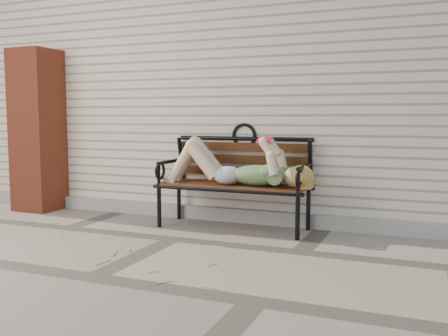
% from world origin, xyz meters
% --- Properties ---
extents(ground, '(80.00, 80.00, 0.00)m').
position_xyz_m(ground, '(0.00, 0.00, 0.00)').
color(ground, '#7A6D5E').
rests_on(ground, ground).
extents(house_wall, '(8.00, 4.00, 3.00)m').
position_xyz_m(house_wall, '(0.00, 3.00, 1.50)').
color(house_wall, beige).
rests_on(house_wall, ground).
extents(foundation_strip, '(8.00, 0.10, 0.15)m').
position_xyz_m(foundation_strip, '(0.00, 0.97, 0.07)').
color(foundation_strip, '#A09C90').
rests_on(foundation_strip, ground).
extents(brick_pillar, '(0.50, 0.50, 2.00)m').
position_xyz_m(brick_pillar, '(-2.30, 0.75, 1.00)').
color(brick_pillar, '#A03D24').
rests_on(brick_pillar, ground).
extents(garden_bench, '(1.70, 0.68, 1.10)m').
position_xyz_m(garden_bench, '(0.36, 0.75, 0.62)').
color(garden_bench, black).
rests_on(garden_bench, ground).
extents(reading_woman, '(1.61, 0.37, 0.51)m').
position_xyz_m(reading_woman, '(0.38, 0.62, 0.66)').
color(reading_woman, '#0B444F').
rests_on(reading_woman, ground).
extents(straw_scatter, '(2.92, 1.61, 0.01)m').
position_xyz_m(straw_scatter, '(-0.47, -0.40, 0.01)').
color(straw_scatter, tan).
rests_on(straw_scatter, ground).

